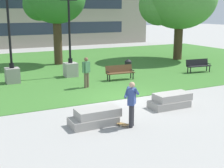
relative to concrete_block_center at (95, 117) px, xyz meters
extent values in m
plane|color=#A3A09B|center=(2.77, 2.62, -0.31)|extent=(140.00, 140.00, 0.00)
cube|color=#3D752D|center=(2.77, 12.62, -0.30)|extent=(40.00, 20.00, 0.02)
cube|color=#9E9991|center=(-0.08, 0.00, -0.15)|extent=(1.80, 0.90, 0.32)
cube|color=#A6A098|center=(0.10, 0.00, 0.17)|extent=(1.66, 0.83, 0.32)
cube|color=#9E9991|center=(3.84, 0.55, -0.15)|extent=(1.80, 0.90, 0.32)
cube|color=#A6A098|center=(3.99, 0.55, 0.17)|extent=(1.66, 0.83, 0.32)
cylinder|color=#28282D|center=(1.07, -0.84, 0.12)|extent=(0.15, 0.15, 0.86)
cylinder|color=#28282D|center=(1.20, -0.69, 0.12)|extent=(0.15, 0.15, 0.86)
cube|color=#334784|center=(1.13, -0.76, 0.85)|extent=(0.45, 0.46, 0.60)
cylinder|color=#334784|center=(0.96, -0.71, 1.02)|extent=(0.44, 0.46, 0.35)
cylinder|color=#334784|center=(1.31, -0.81, 1.02)|extent=(0.44, 0.46, 0.35)
sphere|color=tan|center=(1.13, -0.76, 1.29)|extent=(0.22, 0.22, 0.22)
cube|color=olive|center=(0.74, -0.39, -0.22)|extent=(0.57, 0.79, 0.02)
cube|color=olive|center=(0.52, 0.00, -0.20)|extent=(0.23, 0.20, 0.06)
cube|color=olive|center=(0.97, -0.78, -0.20)|extent=(0.23, 0.20, 0.06)
cylinder|color=silver|center=(0.54, -0.26, -0.28)|extent=(0.05, 0.06, 0.06)
cylinder|color=silver|center=(0.73, -0.15, -0.28)|extent=(0.05, 0.06, 0.06)
cylinder|color=silver|center=(0.76, -0.64, -0.28)|extent=(0.05, 0.06, 0.06)
cylinder|color=silver|center=(0.95, -0.53, -0.28)|extent=(0.05, 0.06, 0.06)
cube|color=brown|center=(4.54, 6.49, 0.15)|extent=(1.82, 0.54, 0.05)
cube|color=brown|center=(4.56, 6.74, 0.38)|extent=(1.80, 0.23, 0.46)
cube|color=black|center=(3.70, 6.54, 0.27)|extent=(0.08, 0.40, 0.04)
cube|color=black|center=(5.38, 6.45, 0.27)|extent=(0.08, 0.40, 0.04)
cylinder|color=black|center=(3.74, 6.38, -0.08)|extent=(0.07, 0.07, 0.41)
cylinder|color=black|center=(5.33, 6.29, -0.08)|extent=(0.07, 0.07, 0.41)
cylinder|color=black|center=(3.75, 6.70, -0.08)|extent=(0.07, 0.07, 0.41)
cylinder|color=black|center=(5.35, 6.61, -0.08)|extent=(0.07, 0.07, 0.41)
cube|color=black|center=(10.62, 6.22, 0.15)|extent=(1.83, 0.60, 0.05)
cube|color=black|center=(10.64, 6.47, 0.38)|extent=(1.80, 0.29, 0.46)
cube|color=black|center=(9.78, 6.30, 0.27)|extent=(0.10, 0.40, 0.04)
cube|color=black|center=(11.45, 6.14, 0.27)|extent=(0.10, 0.40, 0.04)
cylinder|color=black|center=(9.81, 6.14, -0.08)|extent=(0.07, 0.07, 0.41)
cylinder|color=black|center=(11.40, 5.99, -0.08)|extent=(0.07, 0.07, 0.41)
cylinder|color=black|center=(9.84, 6.45, -0.08)|extent=(0.07, 0.07, 0.41)
cylinder|color=black|center=(11.43, 6.31, -0.08)|extent=(0.07, 0.07, 0.41)
cube|color=#ADA89E|center=(2.12, 8.90, 0.16)|extent=(0.80, 0.80, 0.90)
cylinder|color=black|center=(2.12, 8.90, 0.76)|extent=(0.28, 0.28, 0.30)
cylinder|color=black|center=(2.12, 8.90, 2.65)|extent=(0.14, 0.14, 4.07)
cube|color=black|center=(2.12, 8.90, 4.58)|extent=(1.10, 0.08, 0.08)
cube|color=gray|center=(-1.60, 8.67, 0.16)|extent=(0.80, 0.80, 0.90)
cylinder|color=black|center=(-1.60, 8.67, 0.76)|extent=(0.28, 0.28, 0.30)
cylinder|color=black|center=(-1.60, 8.67, 2.66)|extent=(0.14, 0.14, 4.10)
cylinder|color=#42301E|center=(13.15, 11.83, 1.51)|extent=(0.75, 0.75, 3.59)
sphere|color=#4C893D|center=(11.42, 12.46, 4.40)|extent=(3.45, 3.45, 3.45)
cylinder|color=#42301E|center=(2.87, 14.00, 1.66)|extent=(0.67, 0.67, 3.89)
sphere|color=#2D6B28|center=(1.62, 14.45, 4.39)|extent=(2.49, 2.49, 2.49)
cylinder|color=black|center=(6.14, 8.37, 0.11)|extent=(0.48, 0.48, 0.80)
cone|color=black|center=(6.14, 8.37, 0.59)|extent=(0.49, 0.49, 0.16)
cylinder|color=brown|center=(1.99, 5.63, 0.14)|extent=(0.15, 0.15, 0.86)
cylinder|color=brown|center=(1.81, 5.54, 0.14)|extent=(0.15, 0.15, 0.86)
cube|color=#3D7047|center=(1.90, 5.58, 0.87)|extent=(0.47, 0.40, 0.60)
cylinder|color=#3D7047|center=(2.13, 5.74, 0.90)|extent=(0.20, 0.17, 0.56)
cylinder|color=#3D7047|center=(1.67, 5.43, 0.90)|extent=(0.20, 0.17, 0.56)
sphere|color=brown|center=(1.90, 5.58, 1.31)|extent=(0.22, 0.22, 0.22)
cube|color=#232D3D|center=(3.88, 26.60, 1.89)|extent=(23.08, 0.03, 1.40)
cube|color=#232D3D|center=(3.88, 26.60, 4.89)|extent=(23.08, 0.03, 1.40)
camera|label=1|loc=(-4.43, -10.26, 3.90)|focal=50.00mm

